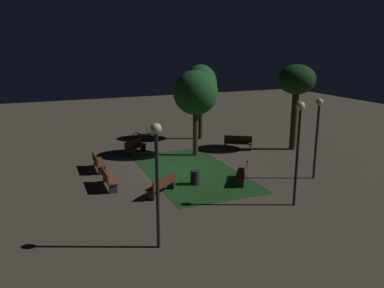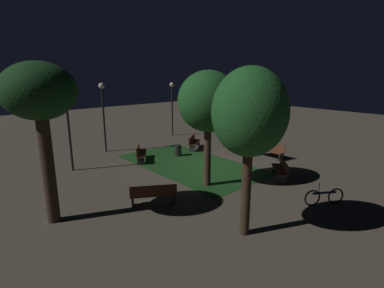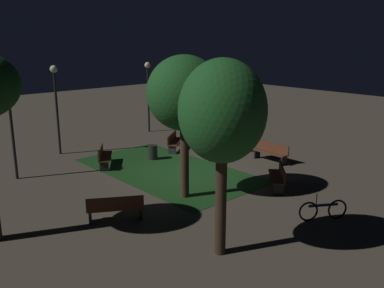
% 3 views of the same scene
% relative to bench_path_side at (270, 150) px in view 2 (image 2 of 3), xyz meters
% --- Properties ---
extents(ground_plane, '(60.00, 60.00, 0.00)m').
position_rel_bench_path_side_xyz_m(ground_plane, '(1.42, 4.06, -0.48)').
color(ground_plane, '#4C4438').
extents(grass_lawn, '(8.54, 4.65, 0.01)m').
position_rel_bench_path_side_xyz_m(grass_lawn, '(2.22, 4.54, -0.48)').
color(grass_lawn, '#194219').
rests_on(grass_lawn, ground).
extents(bench_path_side, '(1.81, 0.52, 0.88)m').
position_rel_bench_path_side_xyz_m(bench_path_side, '(0.00, 0.00, 0.00)').
color(bench_path_side, brown).
rests_on(bench_path_side, ground).
extents(bench_back_row, '(1.81, 0.51, 0.88)m').
position_rel_bench_path_side_xyz_m(bench_back_row, '(2.84, -0.00, 0.00)').
color(bench_back_row, brown).
rests_on(bench_back_row, ground).
extents(bench_lawn_edge, '(1.74, 1.44, 0.88)m').
position_rel_bench_path_side_xyz_m(bench_lawn_edge, '(4.66, 6.29, 0.00)').
color(bench_lawn_edge, '#512D19').
rests_on(bench_lawn_edge, ground).
extents(bench_front_left, '(1.34, 1.79, 0.88)m').
position_rel_bench_path_side_xyz_m(bench_front_left, '(-0.82, 9.10, 0.00)').
color(bench_front_left, '#422314').
rests_on(bench_front_left, ground).
extents(bench_front_right, '(1.47, 1.73, 0.88)m').
position_rel_bench_path_side_xyz_m(bench_front_right, '(4.66, 2.10, 0.00)').
color(bench_front_right, '#512D19').
rests_on(bench_front_right, ground).
extents(bench_near_trees, '(1.57, 1.65, 0.88)m').
position_rel_bench_path_side_xyz_m(bench_near_trees, '(-2.42, 2.69, 0.00)').
color(bench_near_trees, '#422314').
rests_on(bench_near_trees, ground).
extents(tree_tall_center, '(2.26, 2.26, 5.28)m').
position_rel_bench_path_side_xyz_m(tree_tall_center, '(-4.47, 8.06, 3.41)').
color(tree_tall_center, '#38281C').
rests_on(tree_tall_center, ground).
extents(tree_near_wall, '(2.65, 2.65, 5.18)m').
position_rel_bench_path_side_xyz_m(tree_near_wall, '(-0.67, 6.03, 3.33)').
color(tree_near_wall, '#423021').
rests_on(tree_near_wall, ground).
extents(tree_back_left, '(2.33, 2.33, 5.44)m').
position_rel_bench_path_side_xyz_m(tree_back_left, '(0.48, 12.40, 3.86)').
color(tree_back_left, '#38281C').
rests_on(tree_back_left, ground).
extents(lamp_post_path_center, '(0.36, 0.36, 4.09)m').
position_rel_bench_path_side_xyz_m(lamp_post_path_center, '(5.55, 9.91, 2.34)').
color(lamp_post_path_center, black).
rests_on(lamp_post_path_center, ground).
extents(lamp_post_plaza_west, '(0.36, 0.36, 4.43)m').
position_rel_bench_path_side_xyz_m(lamp_post_plaza_west, '(7.95, 6.88, 2.54)').
color(lamp_post_plaza_west, black).
rests_on(lamp_post_plaza_west, ground).
extents(lamp_post_plaza_east, '(0.36, 0.36, 4.28)m').
position_rel_bench_path_side_xyz_m(lamp_post_plaza_east, '(9.09, 0.48, 2.45)').
color(lamp_post_plaza_east, black).
rests_on(lamp_post_plaza_east, ground).
extents(trash_bin, '(0.45, 0.45, 0.71)m').
position_rel_bench_path_side_xyz_m(trash_bin, '(4.03, 3.98, -0.13)').
color(trash_bin, black).
rests_on(trash_bin, ground).
extents(bicycle, '(0.92, 1.45, 0.93)m').
position_rel_bench_path_side_xyz_m(bicycle, '(-5.20, 4.06, -0.14)').
color(bicycle, black).
rests_on(bicycle, ground).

